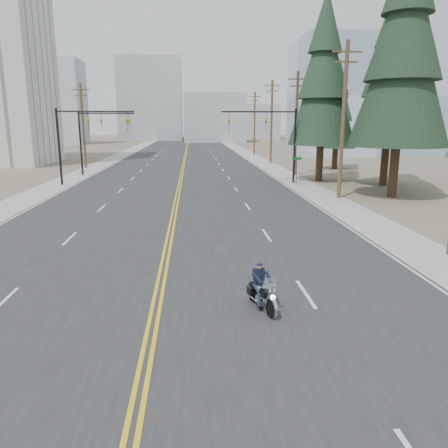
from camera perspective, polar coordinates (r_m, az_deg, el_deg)
ground_plane at (r=11.30m, az=-10.20°, el=-17.46°), size 400.00×400.00×0.00m
road at (r=79.89m, az=-5.07°, el=8.96°), size 20.00×200.00×0.01m
sidewalk_left at (r=80.89m, az=-13.34°, el=8.71°), size 3.00×200.00×0.01m
sidewalk_right at (r=80.54m, az=3.24°, el=9.02°), size 3.00×200.00×0.01m
traffic_mast_left at (r=42.91m, az=-18.26°, el=11.43°), size 7.10×0.26×7.00m
traffic_mast_right at (r=42.40m, az=6.54°, el=11.98°), size 7.10×0.26×7.00m
traffic_mast_far at (r=50.79m, az=-16.46°, el=11.64°), size 6.10×0.26×7.00m
street_sign at (r=41.01m, az=9.47°, el=7.46°), size 0.90×0.06×2.62m
utility_pole_b at (r=34.58m, az=15.31°, el=13.11°), size 2.20×0.30×11.50m
utility_pole_c at (r=49.00m, az=9.41°, el=12.96°), size 2.20×0.30×11.00m
utility_pole_d at (r=63.69m, az=6.22°, el=13.28°), size 2.20×0.30×11.50m
utility_pole_e at (r=80.48m, az=4.02°, el=13.09°), size 2.20×0.30×11.00m
utility_pole_left at (r=59.29m, az=-17.95°, el=12.26°), size 2.20×0.30×10.50m
glass_building at (r=85.53m, az=17.60°, el=15.39°), size 24.00×16.00×20.00m
haze_bldg_a at (r=129.94m, az=-21.04°, el=14.60°), size 14.00×12.00×22.00m
haze_bldg_b at (r=134.86m, az=-1.30°, el=13.65°), size 18.00×14.00×14.00m
haze_bldg_c at (r=125.85m, az=14.25°, el=14.21°), size 16.00×12.00×18.00m
haze_bldg_d at (r=150.44m, az=-9.55°, el=15.71°), size 20.00×15.00×26.00m
haze_bldg_e at (r=161.44m, az=4.44°, el=13.17°), size 14.00×14.00×12.00m
haze_bldg_f at (r=148.79m, az=-24.95°, el=12.80°), size 12.00×12.00×16.00m
motorcyclist at (r=13.72m, az=5.01°, el=-8.26°), size 1.26×2.00×1.44m
conifer_near at (r=36.91m, az=22.54°, el=20.83°), size 7.41×7.41×19.63m
conifer_mid at (r=43.57m, az=21.12°, el=18.27°), size 6.71×6.71×17.88m
conifer_tall at (r=45.00m, az=12.91°, el=18.60°), size 6.43×6.43×17.87m
conifer_far at (r=56.96m, az=14.64°, el=14.57°), size 4.93×4.93×13.20m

